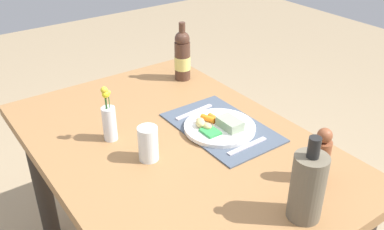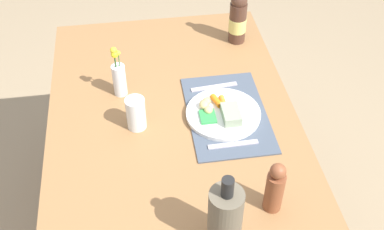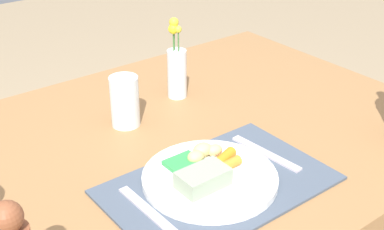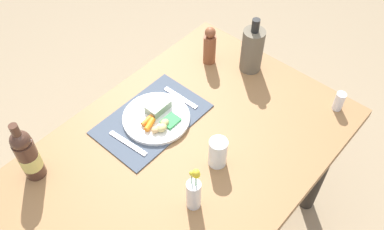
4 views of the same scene
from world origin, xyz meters
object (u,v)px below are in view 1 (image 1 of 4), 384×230
fork (247,146)px  cooler_bottle (308,186)px  dining_table (176,168)px  water_tumbler (148,146)px  pepper_mill (321,156)px  dinner_plate (219,126)px  wine_bottle (182,56)px  knife (194,112)px  flower_vase (109,121)px

fork → cooler_bottle: 0.38m
dining_table → water_tumbler: bearing=105.8°
fork → cooler_bottle: size_ratio=0.66×
dining_table → pepper_mill: size_ratio=7.05×
dinner_plate → wine_bottle: wine_bottle is taller
cooler_bottle → dinner_plate: bearing=-10.9°
knife → pepper_mill: (-0.57, -0.07, 0.08)m
dining_table → dinner_plate: (-0.04, -0.18, 0.14)m
flower_vase → dining_table: bearing=-129.9°
fork → flower_vase: 0.50m
wine_bottle → cooler_bottle: wine_bottle is taller
fork → wine_bottle: size_ratio=0.64×
dining_table → flower_vase: 0.31m
knife → flower_vase: size_ratio=0.84×
pepper_mill → water_tumbler: pepper_mill is taller
fork → cooler_bottle: (-0.35, 0.10, 0.10)m
dining_table → cooler_bottle: 0.59m
wine_bottle → flower_vase: 0.59m
knife → wine_bottle: size_ratio=0.66×
dinner_plate → cooler_bottle: 0.52m
knife → cooler_bottle: size_ratio=0.69×
dining_table → fork: size_ratio=7.60×
dining_table → knife: bearing=-54.5°
knife → flower_vase: 0.37m
dining_table → water_tumbler: water_tumbler is taller
knife → water_tumbler: water_tumbler is taller
flower_vase → wine_bottle: bearing=-61.1°
pepper_mill → cooler_bottle: 0.19m
pepper_mill → flower_vase: size_ratio=0.87×
dinner_plate → fork: 0.15m
knife → water_tumbler: size_ratio=1.47×
pepper_mill → cooler_bottle: (-0.09, 0.17, 0.02)m
fork → wine_bottle: bearing=-14.2°
pepper_mill → fork: bearing=13.5°
wine_bottle → dining_table: bearing=142.6°
fork → wine_bottle: (0.62, -0.15, 0.11)m
pepper_mill → flower_vase: 0.74m
cooler_bottle → fork: bearing=-16.4°
fork → flower_vase: (0.34, 0.37, 0.07)m
fork → knife: same height
dinner_plate → flower_vase: bearing=62.6°
pepper_mill → flower_vase: bearing=35.7°
knife → cooler_bottle: cooler_bottle is taller
dining_table → pepper_mill: (-0.45, -0.25, 0.21)m
dining_table → knife: size_ratio=7.29×
knife → water_tumbler: 0.35m
dinner_plate → fork: (-0.15, -0.01, -0.01)m
wine_bottle → cooler_bottle: 1.00m
knife → water_tumbler: (-0.16, 0.31, 0.05)m
dinner_plate → flower_vase: size_ratio=1.26×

